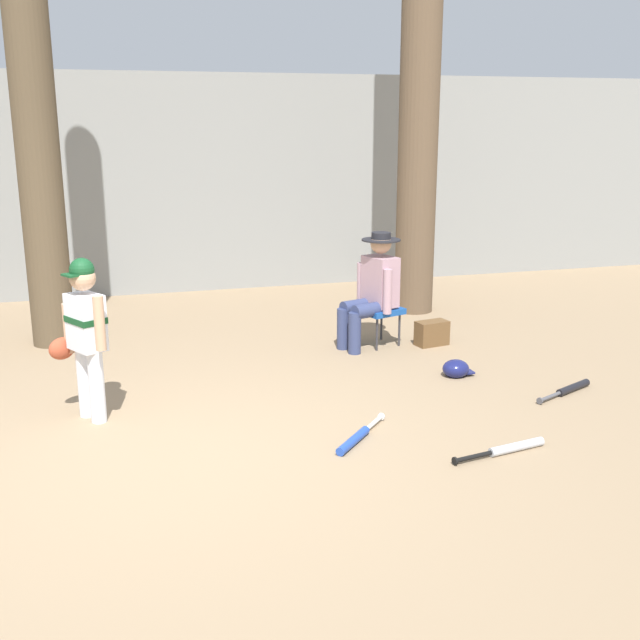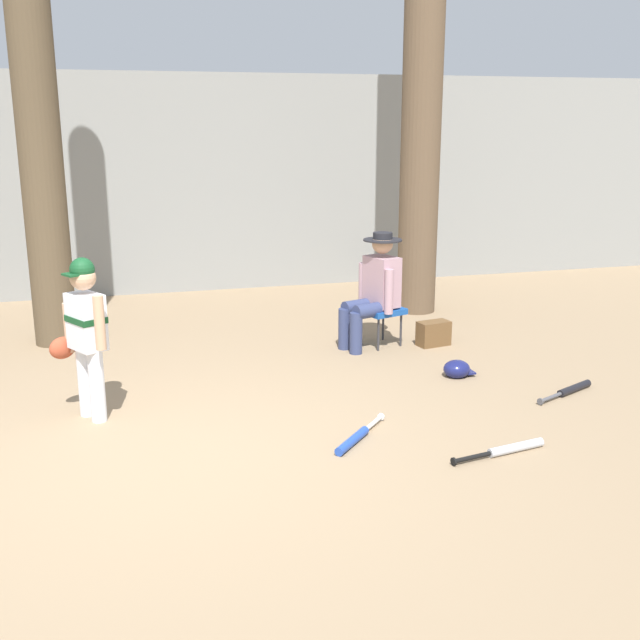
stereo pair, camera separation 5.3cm
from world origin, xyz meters
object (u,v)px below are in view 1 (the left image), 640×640
Objects in this scene: seated_spectator at (373,287)px; bat_blue_youth at (357,438)px; bat_black_composite at (569,389)px; batting_helmet_navy at (456,369)px; tree_behind_spectator at (419,103)px; tree_near_player at (34,111)px; handbag_beside_stool at (432,333)px; folding_stool at (380,312)px; bat_aluminum_silver at (510,448)px; young_ballplayer at (85,329)px.

seated_spectator is 1.99× the size of bat_blue_youth.
bat_black_composite is 2.34× the size of batting_helmet_navy.
tree_near_player is at bearing -175.98° from tree_behind_spectator.
tree_near_player is 15.96× the size of handbag_beside_stool.
tree_behind_spectator is at bearing 74.76° from handbag_beside_stool.
folding_stool is 0.29m from seated_spectator.
tree_behind_spectator is 19.62× the size of batting_helmet_navy.
handbag_beside_stool is 0.44× the size of bat_aluminum_silver.
tree_near_player reaches higher than young_ballplayer.
batting_helmet_navy is (-0.76, 0.68, 0.04)m from bat_black_composite.
batting_helmet_navy is at bearing -74.17° from folding_stool.
bat_black_composite is 1.50m from bat_aluminum_silver.
tree_near_player is 9.00× the size of bat_blue_youth.
batting_helmet_navy reaches higher than bat_blue_youth.
bat_aluminum_silver is at bearing -103.29° from tree_behind_spectator.
bat_aluminum_silver is (-0.98, -4.14, -2.47)m from tree_behind_spectator.
bat_black_composite is (0.16, -3.16, -2.47)m from tree_behind_spectator.
tree_behind_spectator is at bearing 76.71° from bat_aluminum_silver.
tree_near_player is at bearing 149.06° from batting_helmet_navy.
seated_spectator is 2.26m from bat_black_composite.
batting_helmet_navy is (0.37, 1.66, 0.04)m from bat_aluminum_silver.
tree_behind_spectator is at bearing 54.54° from folding_stool.
tree_near_player is 5.77m from bat_black_composite.
bat_aluminum_silver is at bearing -88.93° from seated_spectator.
young_ballplayer reaches higher than batting_helmet_navy.
batting_helmet_navy reaches higher than bat_black_composite.
folding_stool is 1.25m from batting_helmet_navy.
bat_aluminum_silver is at bearing -27.52° from young_ballplayer.
batting_helmet_navy is at bearing 40.57° from bat_blue_youth.
handbag_beside_stool reaches higher than bat_aluminum_silver.
folding_stool is 2.58m from bat_blue_youth.
tree_behind_spectator is 3.53m from batting_helmet_navy.
tree_near_player is at bearing 124.13° from bat_blue_youth.
folding_stool is at bearing -125.46° from tree_behind_spectator.
bat_black_composite is at bearing 40.70° from bat_aluminum_silver.
folding_stool reaches higher than bat_aluminum_silver.
tree_behind_spectator reaches higher than seated_spectator.
seated_spectator reaches higher than batting_helmet_navy.
handbag_beside_stool is at bearing 77.81° from bat_aluminum_silver.
tree_behind_spectator is at bearing 92.87° from bat_black_composite.
bat_aluminum_silver is at bearing -102.68° from batting_helmet_navy.
tree_near_player reaches higher than bat_blue_youth.
bat_aluminum_silver is (3.27, -3.84, -2.37)m from tree_near_player.
bat_blue_youth is (2.28, -3.36, -2.37)m from tree_near_player.
tree_near_player is 4.62m from handbag_beside_stool.
bat_black_composite is at bearing -56.81° from seated_spectator.
bat_blue_youth is (1.90, -1.02, -0.71)m from young_ballplayer.
bat_aluminum_silver is (-1.14, -0.98, -0.00)m from bat_black_composite.
handbag_beside_stool is at bearing 18.47° from young_ballplayer.
folding_stool is at bearing 120.65° from bat_black_composite.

